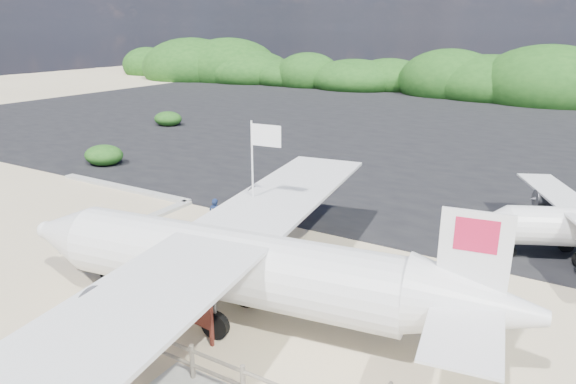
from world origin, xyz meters
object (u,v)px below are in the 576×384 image
(crew_a, at_px, (215,215))
(crew_c, at_px, (256,231))
(baggage_cart, at_px, (141,284))
(crew_b, at_px, (257,241))
(aircraft_small, at_px, (318,117))
(signboard, at_px, (194,337))
(flagpole, at_px, (255,270))

(crew_a, height_order, crew_c, crew_c)
(baggage_cart, distance_m, crew_c, 4.58)
(crew_b, height_order, aircraft_small, crew_b)
(crew_a, bearing_deg, aircraft_small, -83.75)
(signboard, distance_m, crew_c, 5.83)
(crew_a, bearing_deg, crew_b, 142.64)
(baggage_cart, distance_m, crew_a, 5.00)
(crew_b, bearing_deg, signboard, 79.48)
(baggage_cart, xyz_separation_m, flagpole, (2.71, 2.78, 0.00))
(baggage_cart, bearing_deg, aircraft_small, 119.29)
(signboard, distance_m, aircraft_small, 37.01)
(baggage_cart, relative_size, crew_a, 2.07)
(aircraft_small, bearing_deg, crew_a, 84.27)
(crew_a, xyz_separation_m, aircraft_small, (-9.82, 27.86, -0.75))
(baggage_cart, relative_size, crew_c, 1.73)
(crew_c, bearing_deg, aircraft_small, -80.13)
(baggage_cart, relative_size, crew_b, 2.02)
(aircraft_small, bearing_deg, flagpole, 88.67)
(baggage_cart, distance_m, signboard, 3.86)
(signboard, distance_m, crew_b, 5.23)
(crew_b, relative_size, aircraft_small, 0.19)
(crew_a, relative_size, crew_b, 0.98)
(crew_a, distance_m, crew_b, 3.29)
(crew_a, bearing_deg, signboard, 110.68)
(flagpole, relative_size, crew_c, 2.99)
(signboard, height_order, crew_a, crew_a)
(flagpole, bearing_deg, signboard, -78.61)
(crew_c, height_order, aircraft_small, crew_c)
(flagpole, bearing_deg, aircraft_small, 113.82)
(crew_c, bearing_deg, crew_b, 113.12)
(flagpole, xyz_separation_m, crew_c, (-0.79, 1.28, 0.89))
(baggage_cart, bearing_deg, crew_b, 68.47)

